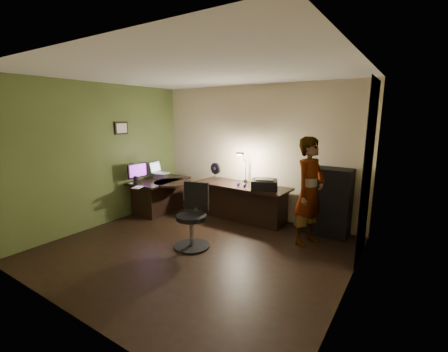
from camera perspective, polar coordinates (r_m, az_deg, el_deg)
The scene contains 27 objects.
floor at distance 4.96m, azimuth -5.35°, elevation -13.74°, with size 4.50×4.00×0.01m, color black.
ceiling at distance 4.52m, azimuth -6.03°, elevation 19.05°, with size 4.50×4.00×0.01m, color silver.
wall_back at distance 6.22m, azimuth 6.00°, elevation 4.49°, with size 4.50×0.01×2.70m, color #C5B68E.
wall_front at distance 3.27m, azimuth -28.22°, elevation -3.31°, with size 4.50×0.01×2.70m, color #C5B68E.
wall_left at distance 6.20m, azimuth -22.17°, elevation 3.68°, with size 0.01×4.00×2.70m, color #C5B68E.
wall_right at distance 3.62m, azimuth 23.45°, elevation -1.57°, with size 0.01×4.00×2.70m, color #C5B68E.
green_wall_overlay at distance 6.19m, azimuth -22.09°, elevation 3.67°, with size 0.00×4.00×2.70m, color #4F612E.
arched_doorway at distance 4.75m, azimuth 25.66°, elevation 0.57°, with size 0.01×0.90×2.60m, color black.
french_door at distance 3.18m, azimuth 20.91°, elevation -8.75°, with size 0.02×0.92×2.10m, color white.
framed_picture at distance 6.40m, azimuth -19.01°, elevation 8.62°, with size 0.04×0.30×0.25m, color black.
desk_left at distance 6.72m, azimuth -12.13°, elevation -3.74°, with size 0.78×1.26×0.73m, color black.
desk_right at distance 6.10m, azimuth 3.35°, elevation -5.03°, with size 1.96×0.69×0.74m, color black.
cabinet at distance 5.63m, azimuth 18.98°, elevation -4.62°, with size 0.80×0.40×1.21m, color black.
laptop_stand at distance 6.80m, azimuth -11.92°, elevation -0.02°, with size 0.27×0.22×0.11m, color silver.
laptop at distance 6.76m, azimuth -11.98°, elevation 1.51°, with size 0.35×0.33×0.24m, color silver.
monitor at distance 6.43m, azimuth -16.23°, elevation -0.00°, with size 0.09×0.46×0.31m, color black.
mouse at distance 6.39m, azimuth -17.36°, elevation -1.38°, with size 0.06×0.10×0.04m, color silver.
phone at distance 6.74m, azimuth -8.23°, elevation -0.42°, with size 0.07×0.13×0.01m, color black.
pen at distance 6.24m, azimuth -9.49°, elevation -1.42°, with size 0.01×0.14×0.01m, color black.
speaker at distance 6.29m, azimuth -16.51°, elevation -0.84°, with size 0.07×0.07×0.19m, color black.
notepad at distance 6.07m, azimuth -16.11°, elevation -2.09°, with size 0.16×0.22×0.01m, color silver.
desk_fan at distance 6.42m, azimuth -1.56°, elevation 0.87°, with size 0.25×0.13×0.38m, color black.
headphones at distance 5.85m, azimuth 3.37°, elevation -1.67°, with size 0.18×0.08×0.09m, color navy.
printer at distance 5.65m, azimuth 7.70°, elevation -1.58°, with size 0.48×0.37×0.21m, color black.
desk_lamp at distance 6.17m, azimuth 4.18°, elevation 1.93°, with size 0.17×0.32×0.70m, color black.
office_chair at distance 4.84m, azimuth -6.25°, elevation -7.73°, with size 0.58×0.58×1.03m, color black.
person at distance 5.07m, azimuth 15.98°, elevation -2.85°, with size 0.63×0.42×1.78m, color #D8A88C.
Camera 1 is at (2.82, -3.49, 2.12)m, focal length 24.00 mm.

